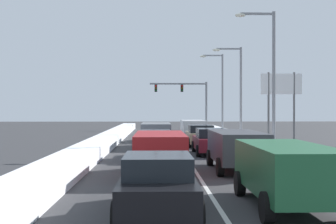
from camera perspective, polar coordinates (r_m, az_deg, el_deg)
ground_plane at (r=26.77m, az=2.08°, el=-5.29°), size 140.17×140.17×0.00m
lane_stripe_between_right_lane_and_center_lane at (r=32.13m, az=1.48°, el=-4.34°), size 0.14×59.30×0.01m
snow_bank_right_shoulder at (r=32.82m, az=10.78°, el=-3.83°), size 1.66×59.30×0.48m
snow_bank_left_shoulder at (r=32.27m, az=-7.98°, el=-3.68°), size 1.60×59.30×0.72m
suv_green_right_lane_nearest at (r=12.61m, az=14.76°, el=-7.01°), size 2.16×4.90×1.67m
suv_charcoal_right_lane_second at (r=19.68m, az=8.66°, el=-4.35°), size 2.16×4.90×1.67m
sedan_maroon_right_lane_third at (r=26.61m, az=5.44°, el=-3.67°), size 2.00×4.50×1.51m
sedan_tan_right_lane_fourth at (r=32.34m, az=4.12°, el=-2.96°), size 2.00×4.50×1.51m
suv_silver_right_lane_fifth at (r=38.94m, az=3.18°, el=-2.03°), size 2.16×4.90×1.67m
sedan_black_center_lane_nearest at (r=11.39m, az=-1.31°, el=-9.07°), size 2.00×4.50×1.51m
suv_red_center_lane_second at (r=18.04m, az=-1.02°, el=-4.78°), size 2.16×4.90×1.67m
sedan_navy_center_lane_third at (r=24.20m, az=-1.62°, el=-4.07°), size 2.00×4.50×1.51m
suv_gray_center_lane_fourth at (r=31.21m, az=-1.52°, el=-2.61°), size 2.16×4.90×1.67m
sedan_white_center_lane_fifth at (r=37.07m, az=-1.94°, el=-2.54°), size 2.00×4.50×1.51m
traffic_light_gantry at (r=59.11m, az=2.61°, el=2.16°), size 7.54×0.47×6.20m
street_lamp_right_near at (r=30.31m, az=12.57°, el=5.43°), size 2.66×0.36×8.99m
street_lamp_right_mid at (r=40.77m, az=8.67°, el=3.51°), size 2.66×0.36×8.15m
street_lamp_right_far at (r=51.42m, az=6.50°, el=3.26°), size 2.66×0.36×8.84m
roadside_sign_right at (r=36.29m, az=14.08°, el=2.53°), size 3.20×0.16×5.50m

